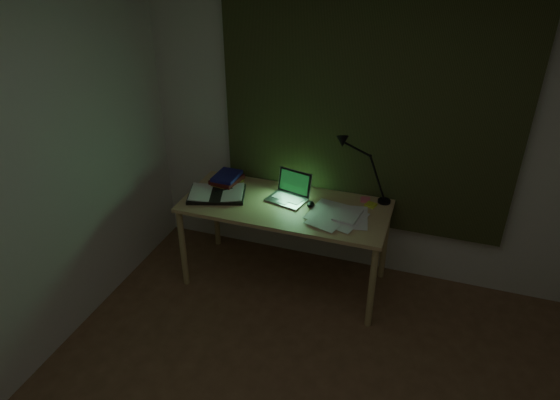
# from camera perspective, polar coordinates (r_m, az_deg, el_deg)

# --- Properties ---
(wall_back) EXTENTS (3.50, 0.00, 2.50)m
(wall_back) POSITION_cam_1_polar(r_m,az_deg,el_deg) (3.83, 9.75, 8.24)
(wall_back) COLOR silver
(wall_back) RESTS_ON ground
(curtain) EXTENTS (2.20, 0.06, 2.00)m
(curtain) POSITION_cam_1_polar(r_m,az_deg,el_deg) (3.73, 9.90, 10.90)
(curtain) COLOR #31361B
(curtain) RESTS_ON wall_back
(desk) EXTENTS (1.57, 0.69, 0.72)m
(desk) POSITION_cam_1_polar(r_m,az_deg,el_deg) (3.98, 0.56, -4.99)
(desk) COLOR tan
(desk) RESTS_ON floor
(laptop) EXTENTS (0.36, 0.38, 0.21)m
(laptop) POSITION_cam_1_polar(r_m,az_deg,el_deg) (3.79, 0.76, 1.29)
(laptop) COLOR #A4A4A8
(laptop) RESTS_ON desk
(open_textbook) EXTENTS (0.51, 0.43, 0.04)m
(open_textbook) POSITION_cam_1_polar(r_m,az_deg,el_deg) (3.93, -7.23, 0.74)
(open_textbook) COLOR white
(open_textbook) RESTS_ON desk
(book_stack) EXTENTS (0.23, 0.27, 0.10)m
(book_stack) POSITION_cam_1_polar(r_m,az_deg,el_deg) (4.08, -5.98, 2.39)
(book_stack) COLOR white
(book_stack) RESTS_ON desk
(loose_papers) EXTENTS (0.49, 0.51, 0.02)m
(loose_papers) POSITION_cam_1_polar(r_m,az_deg,el_deg) (3.69, 6.98, -1.40)
(loose_papers) COLOR white
(loose_papers) RESTS_ON desk
(mouse) EXTENTS (0.06, 0.09, 0.03)m
(mouse) POSITION_cam_1_polar(r_m,az_deg,el_deg) (3.77, 3.51, -0.48)
(mouse) COLOR black
(mouse) RESTS_ON desk
(sticky_yellow) EXTENTS (0.09, 0.09, 0.02)m
(sticky_yellow) POSITION_cam_1_polar(r_m,az_deg,el_deg) (3.83, 10.33, -0.55)
(sticky_yellow) COLOR #CAD22C
(sticky_yellow) RESTS_ON desk
(sticky_pink) EXTENTS (0.08, 0.08, 0.02)m
(sticky_pink) POSITION_cam_1_polar(r_m,az_deg,el_deg) (3.89, 9.73, 0.04)
(sticky_pink) COLOR #FF637D
(sticky_pink) RESTS_ON desk
(desk_lamp) EXTENTS (0.40, 0.35, 0.53)m
(desk_lamp) POSITION_cam_1_polar(r_m,az_deg,el_deg) (3.78, 12.20, 3.21)
(desk_lamp) COLOR black
(desk_lamp) RESTS_ON desk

